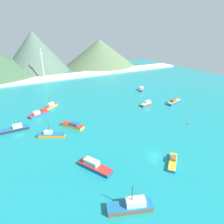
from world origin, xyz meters
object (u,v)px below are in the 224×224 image
Objects in this scene: buoy_0 at (188,124)px; radio_tower at (42,63)px; fishing_boat_4 at (51,135)px; fishing_boat_7 at (50,106)px; fishing_boat_3 at (15,129)px; fishing_boat_5 at (94,166)px; fishing_boat_1 at (173,162)px; fishing_boat_11 at (131,206)px; fishing_boat_9 at (38,114)px; fishing_boat_0 at (174,102)px; fishing_boat_2 at (147,104)px; fishing_boat_10 at (73,125)px; fishing_boat_6 at (142,89)px.

radio_tower reaches higher than buoy_0.
fishing_boat_4 is at bearing 160.83° from buoy_0.
fishing_boat_7 is 0.42× the size of radio_tower.
fishing_boat_3 is 40.18m from fishing_boat_5.
fishing_boat_11 reaches higher than fishing_boat_1.
fishing_boat_9 is 0.42× the size of radio_tower.
fishing_boat_3 is 1.10× the size of fishing_boat_4.
fishing_boat_0 reaches higher than fishing_boat_1.
buoy_0 is (52.96, -18.41, -0.73)m from fishing_boat_4.
fishing_boat_11 is (8.16, -40.40, 0.21)m from fishing_boat_4.
fishing_boat_2 is (-14.81, 5.11, 0.03)m from fishing_boat_0.
fishing_boat_9 is (-6.79, -6.83, -0.04)m from fishing_boat_7.
fishing_boat_0 is at bearing -1.10° from fishing_boat_10.
fishing_boat_1 is 47.01m from fishing_boat_2.
fishing_boat_11 reaches higher than fishing_boat_7.
radio_tower is (27.93, 82.95, 11.39)m from fishing_boat_3.
fishing_boat_0 is 69.73m from fishing_boat_9.
fishing_boat_10 is at bearing 116.56° from fishing_boat_1.
fishing_boat_3 is (-77.40, 9.75, -0.14)m from fishing_boat_0.
fishing_boat_3 is (-62.59, 4.63, -0.17)m from fishing_boat_2.
buoy_0 is (53.75, -40.69, -0.63)m from fishing_boat_9.
fishing_boat_7 is (-45.15, 21.86, -0.19)m from fishing_boat_2.
fishing_boat_7 reaches higher than fishing_boat_6.
fishing_boat_0 is at bearing -61.91° from radio_tower.
fishing_boat_2 reaches higher than buoy_0.
fishing_boat_11 is at bearing -93.52° from radio_tower.
fishing_boat_1 is at bearing -70.72° from fishing_boat_7.
fishing_boat_2 is at bearing -16.14° from fishing_boat_9.
fishing_boat_3 is at bearing 157.55° from fishing_boat_10.
radio_tower reaches higher than fishing_boat_0.
fishing_boat_1 is 43.73m from fishing_boat_4.
radio_tower is (10.48, 65.72, 11.40)m from fishing_boat_7.
fishing_boat_2 is at bearing 5.54° from fishing_boat_10.
fishing_boat_10 is (3.53, -25.89, 0.04)m from fishing_boat_7.
buoy_0 is at bearing -25.19° from fishing_boat_3.
fishing_boat_5 is 53.14m from fishing_boat_7.
fishing_boat_6 is at bearing 1.24° from fishing_boat_7.
fishing_boat_0 is 65.75m from fishing_boat_7.
fishing_boat_5 is 27.39m from fishing_boat_10.
fishing_boat_6 is 91.32m from fishing_boat_11.
fishing_boat_10 is at bearing -82.25° from fishing_boat_7.
fishing_boat_2 is 0.73× the size of fishing_boat_4.
fishing_boat_3 is at bearing 172.82° from fishing_boat_0.
fishing_boat_4 is at bearing -171.93° from fishing_boat_2.
fishing_boat_1 is 20.91m from fishing_boat_11.
fishing_boat_10 is 0.42× the size of radio_tower.
fishing_boat_2 is 50.16m from fishing_boat_7.
fishing_boat_4 is at bearing 105.36° from fishing_boat_5.
radio_tower is (-49.34, 64.42, 11.32)m from fishing_boat_6.
fishing_boat_9 is at bearing 92.05° from fishing_boat_4.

